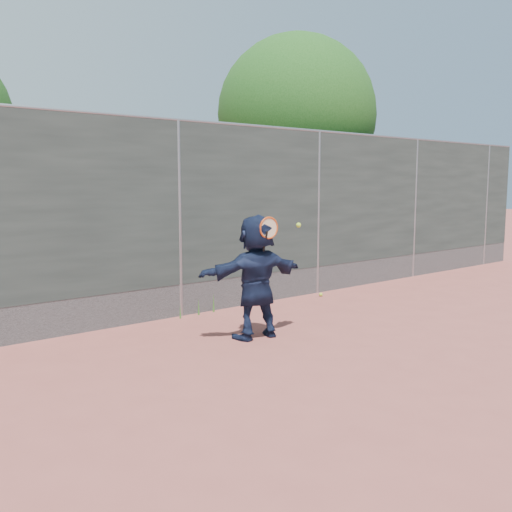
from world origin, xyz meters
TOP-DOWN VIEW (x-y plane):
  - ground at (0.00, 0.00)m, footprint 80.00×80.00m
  - player at (0.12, 1.79)m, footprint 1.58×0.68m
  - ball_ground at (2.80, 3.20)m, footprint 0.07×0.07m
  - fence at (-0.00, 3.50)m, footprint 20.00×0.06m
  - swing_action at (0.22, 1.59)m, footprint 0.72×0.13m
  - tree_right at (4.68, 5.75)m, footprint 3.78×3.60m
  - weed_clump at (0.29, 3.38)m, footprint 0.68×0.07m

SIDE VIEW (x-z plane):
  - ground at x=0.00m, z-range 0.00..0.00m
  - ball_ground at x=2.80m, z-range 0.00..0.07m
  - weed_clump at x=0.29m, z-range -0.02..0.28m
  - player at x=0.12m, z-range 0.00..1.66m
  - swing_action at x=0.22m, z-range 1.21..1.72m
  - fence at x=0.00m, z-range 0.07..3.09m
  - tree_right at x=4.68m, z-range 0.80..6.19m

